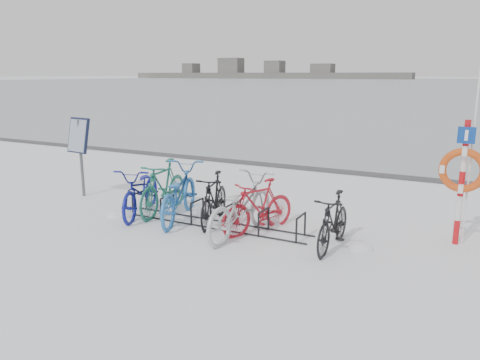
# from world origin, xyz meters

# --- Properties ---
(ground) EXTENTS (900.00, 900.00, 0.00)m
(ground) POSITION_xyz_m (0.00, 0.00, 0.00)
(ground) COLOR white
(ground) RESTS_ON ground
(ice_sheet) EXTENTS (400.00, 298.00, 0.02)m
(ice_sheet) POSITION_xyz_m (0.00, 155.00, 0.01)
(ice_sheet) COLOR #9AA6AE
(ice_sheet) RESTS_ON ground
(quay_edge) EXTENTS (400.00, 0.25, 0.10)m
(quay_edge) POSITION_xyz_m (0.00, 5.90, 0.05)
(quay_edge) COLOR #3F3F42
(quay_edge) RESTS_ON ground
(bike_rack) EXTENTS (4.00, 0.48, 0.46)m
(bike_rack) POSITION_xyz_m (0.00, 0.00, 0.18)
(bike_rack) COLOR black
(bike_rack) RESTS_ON ground
(info_board) EXTENTS (0.65, 0.31, 1.88)m
(info_board) POSITION_xyz_m (-3.90, 0.46, 1.35)
(info_board) COLOR #595B5E
(info_board) RESTS_ON ground
(lifebuoy_station) EXTENTS (0.75, 0.22, 3.89)m
(lifebuoy_station) POSITION_xyz_m (4.26, 0.97, 1.31)
(lifebuoy_station) COLOR red
(lifebuoy_station) RESTS_ON ground
(shoreline) EXTENTS (180.00, 12.00, 9.50)m
(shoreline) POSITION_xyz_m (-122.02, 260.00, 2.79)
(shoreline) COLOR #4C4C4C
(shoreline) RESTS_ON ground
(bike_0) EXTENTS (1.36, 2.15, 1.07)m
(bike_0) POSITION_xyz_m (-1.71, -0.03, 0.53)
(bike_0) COLOR navy
(bike_0) RESTS_ON ground
(bike_1) EXTENTS (0.78, 1.96, 1.15)m
(bike_1) POSITION_xyz_m (-1.36, 0.26, 0.57)
(bike_1) COLOR #217059
(bike_1) RESTS_ON ground
(bike_2) EXTENTS (1.38, 2.30, 1.14)m
(bike_2) POSITION_xyz_m (-0.82, 0.04, 0.57)
(bike_2) COLOR #276CB9
(bike_2) RESTS_ON ground
(bike_3) EXTENTS (0.88, 1.77, 1.03)m
(bike_3) POSITION_xyz_m (-0.06, 0.15, 0.51)
(bike_3) COLOR black
(bike_3) RESTS_ON ground
(bike_4) EXTENTS (0.89, 2.20, 1.13)m
(bike_4) POSITION_xyz_m (0.72, -0.23, 0.57)
(bike_4) COLOR #B7BCBF
(bike_4) RESTS_ON ground
(bike_5) EXTENTS (1.13, 1.74, 1.02)m
(bike_5) POSITION_xyz_m (0.94, 0.07, 0.51)
(bike_5) COLOR #B31926
(bike_5) RESTS_ON ground
(bike_6) EXTENTS (0.48, 1.63, 0.98)m
(bike_6) POSITION_xyz_m (2.41, -0.11, 0.49)
(bike_6) COLOR black
(bike_6) RESTS_ON ground
(snow_drifts) EXTENTS (5.39, 1.59, 0.21)m
(snow_drifts) POSITION_xyz_m (-0.28, 0.12, 0.00)
(snow_drifts) COLOR white
(snow_drifts) RESTS_ON ground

